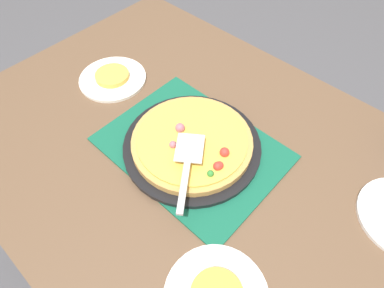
% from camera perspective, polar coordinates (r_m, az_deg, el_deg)
% --- Properties ---
extents(ground_plane, '(8.00, 8.00, 0.00)m').
position_cam_1_polar(ground_plane, '(1.58, 0.00, -17.34)').
color(ground_plane, '#4C4C51').
extents(dining_table, '(1.40, 1.00, 0.75)m').
position_cam_1_polar(dining_table, '(1.01, 0.00, -4.51)').
color(dining_table, brown).
rests_on(dining_table, ground_plane).
extents(placemat, '(0.48, 0.36, 0.01)m').
position_cam_1_polar(placemat, '(0.91, 0.00, -0.65)').
color(placemat, '#145B42').
rests_on(placemat, dining_table).
extents(pizza_pan, '(0.38, 0.38, 0.01)m').
position_cam_1_polar(pizza_pan, '(0.91, 0.00, -0.27)').
color(pizza_pan, black).
rests_on(pizza_pan, placemat).
extents(pizza, '(0.33, 0.33, 0.05)m').
position_cam_1_polar(pizza, '(0.89, 0.05, 0.46)').
color(pizza, tan).
rests_on(pizza, pizza_pan).
extents(plate_far_right, '(0.22, 0.22, 0.01)m').
position_cam_1_polar(plate_far_right, '(1.14, -13.60, 10.98)').
color(plate_far_right, white).
rests_on(plate_far_right, dining_table).
extents(served_slice_right, '(0.11, 0.11, 0.02)m').
position_cam_1_polar(served_slice_right, '(1.13, -13.73, 11.47)').
color(served_slice_right, '#EAB747').
rests_on(served_slice_right, plate_far_right).
extents(pizza_server, '(0.17, 0.21, 0.01)m').
position_cam_1_polar(pizza_server, '(0.80, -0.82, -3.38)').
color(pizza_server, silver).
rests_on(pizza_server, pizza).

